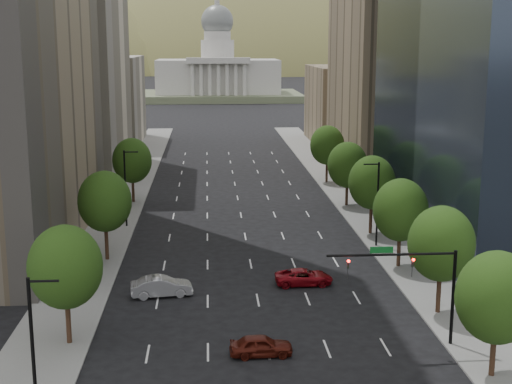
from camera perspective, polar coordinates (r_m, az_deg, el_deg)
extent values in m
cube|color=slate|center=(80.39, -11.99, -3.60)|extent=(6.00, 200.00, 0.15)
cube|color=slate|center=(81.91, 10.05, -3.23)|extent=(6.00, 200.00, 0.15)
cube|color=beige|center=(121.60, -14.02, 9.80)|extent=(14.00, 30.00, 35.00)
cube|color=beige|center=(154.63, -11.75, 7.12)|extent=(14.00, 26.00, 18.00)
cube|color=#8C7759|center=(120.41, 10.19, 8.75)|extent=(14.00, 30.00, 30.00)
cube|color=#8C7759|center=(153.06, 7.12, 6.85)|extent=(14.00, 26.00, 16.00)
cylinder|color=#382316|center=(49.35, 18.25, -11.77)|extent=(0.36, 0.36, 3.75)
ellipsoid|color=#1F3B10|center=(48.08, 18.52, -7.91)|extent=(5.20, 5.20, 5.98)
cylinder|color=#382316|center=(58.90, 14.26, -7.50)|extent=(0.36, 0.36, 4.00)
ellipsoid|color=#1F3B10|center=(57.78, 14.45, -3.98)|extent=(5.20, 5.20, 5.98)
cylinder|color=#382316|center=(69.86, 11.24, -4.33)|extent=(0.36, 0.36, 3.90)
ellipsoid|color=#1F3B10|center=(68.94, 11.36, -1.40)|extent=(5.20, 5.20, 5.98)
cylinder|color=#382316|center=(81.08, 9.07, -1.92)|extent=(0.36, 0.36, 4.10)
ellipsoid|color=#1F3B10|center=(80.25, 9.16, 0.76)|extent=(5.20, 5.20, 5.98)
cylinder|color=#382316|center=(94.46, 7.19, 0.01)|extent=(0.36, 0.36, 3.80)
ellipsoid|color=#1F3B10|center=(93.80, 7.25, 2.15)|extent=(5.20, 5.20, 5.98)
cylinder|color=#382316|center=(109.90, 5.62, 1.77)|extent=(0.36, 0.36, 4.00)
ellipsoid|color=#1F3B10|center=(109.31, 5.66, 3.71)|extent=(5.20, 5.20, 5.98)
cylinder|color=#382316|center=(53.30, -14.64, -9.61)|extent=(0.36, 0.36, 4.00)
ellipsoid|color=#1F3B10|center=(52.06, -14.85, -5.75)|extent=(5.20, 5.20, 5.98)
cylinder|color=#382316|center=(72.02, -11.74, -3.75)|extent=(0.36, 0.36, 4.15)
ellipsoid|color=#1F3B10|center=(71.08, -11.88, -0.72)|extent=(5.20, 5.20, 5.98)
cylinder|color=#382316|center=(97.16, -9.70, 0.31)|extent=(0.36, 0.36, 3.95)
ellipsoid|color=#1F3B10|center=(96.49, -9.78, 2.47)|extent=(5.20, 5.20, 5.98)
cylinder|color=black|center=(75.67, 9.59, -1.02)|extent=(0.20, 0.20, 9.00)
cylinder|color=black|center=(74.66, 9.11, 2.19)|extent=(1.60, 0.14, 0.14)
cylinder|color=black|center=(41.43, -17.22, -12.41)|extent=(0.20, 0.20, 9.00)
cylinder|color=black|center=(39.71, -16.46, -6.78)|extent=(1.60, 0.14, 0.14)
cylinder|color=black|center=(83.94, -10.30, 0.23)|extent=(0.20, 0.20, 9.00)
cylinder|color=black|center=(83.10, -9.86, 3.14)|extent=(1.60, 0.14, 0.14)
cylinder|color=black|center=(52.75, 15.32, -8.14)|extent=(0.24, 0.24, 7.00)
cylinder|color=black|center=(50.44, 10.67, -4.89)|extent=(9.00, 0.18, 0.18)
imported|color=black|center=(50.99, 12.28, -5.42)|extent=(0.18, 0.22, 1.10)
imported|color=black|center=(49.94, 7.29, -5.60)|extent=(0.18, 0.22, 1.10)
sphere|color=#FF0C07|center=(50.77, 12.35, -5.26)|extent=(0.20, 0.20, 0.20)
sphere|color=#FF0C07|center=(49.72, 7.34, -5.45)|extent=(0.20, 0.20, 0.20)
cube|color=#0C591E|center=(50.17, 9.91, -4.53)|extent=(1.60, 0.06, 0.45)
cube|color=#596647|center=(267.48, -3.02, 7.59)|extent=(60.00, 40.00, 2.50)
cube|color=silver|center=(267.04, -3.04, 9.14)|extent=(44.00, 26.00, 12.00)
cube|color=silver|center=(252.83, -3.01, 10.35)|extent=(22.00, 4.00, 2.00)
cylinder|color=silver|center=(266.76, -3.06, 11.18)|extent=(12.00, 12.00, 7.00)
cylinder|color=silver|center=(266.75, -3.08, 12.25)|extent=(9.60, 9.60, 3.00)
sphere|color=slate|center=(266.83, -3.09, 13.35)|extent=(11.60, 11.60, 11.60)
cylinder|color=silver|center=(267.05, -3.10, 14.60)|extent=(1.80, 1.80, 2.50)
ellipsoid|color=olive|center=(595.03, -17.16, 6.10)|extent=(380.00, 342.00, 190.00)
ellipsoid|color=olive|center=(621.50, 0.22, 6.04)|extent=(440.00, 396.00, 240.00)
ellipsoid|color=olive|center=(692.97, 14.24, 6.86)|extent=(360.00, 324.00, 200.00)
imported|color=#4B140C|center=(50.37, 0.40, -12.05)|extent=(4.38, 1.87, 1.47)
imported|color=#9C9DA2|center=(61.81, -7.48, -7.42)|extent=(5.38, 2.51, 1.71)
imported|color=maroon|center=(64.23, 3.81, -6.72)|extent=(5.21, 2.56, 1.42)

